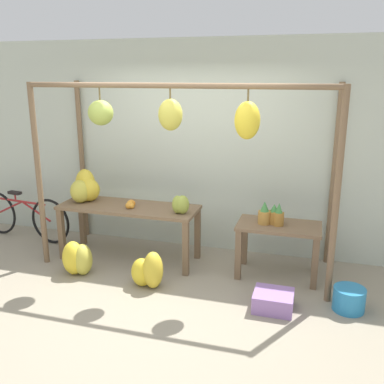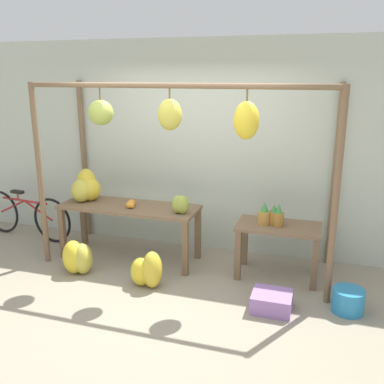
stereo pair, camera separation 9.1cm
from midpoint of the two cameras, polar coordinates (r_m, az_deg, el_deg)
ground_plane at (r=4.75m, az=-4.15°, el=-14.26°), size 20.00×20.00×0.00m
shop_wall_back at (r=5.76m, az=1.57°, el=5.95°), size 8.00×0.08×2.80m
stall_awning at (r=4.84m, az=-1.31°, el=7.34°), size 3.55×1.19×2.26m
display_table_main at (r=5.56m, az=-7.89°, el=-2.82°), size 1.79×0.62×0.72m
display_table_side at (r=5.16m, az=11.94°, el=-5.77°), size 0.97×0.54×0.65m
banana_pile_on_table at (r=5.82m, az=-13.49°, el=0.60°), size 0.44×0.47×0.42m
orange_pile at (r=5.47m, az=-7.65°, el=-1.55°), size 0.14×0.21×0.09m
pineapple_cluster at (r=5.07m, az=11.04°, el=-3.11°), size 0.30×0.19×0.27m
banana_pile_ground_left at (r=5.41m, az=-14.54°, el=-8.48°), size 0.47×0.39×0.42m
banana_pile_ground_right at (r=4.96m, az=-5.45°, el=-10.40°), size 0.42×0.30×0.44m
fruit_crate_white at (r=4.62m, az=11.15°, el=-14.13°), size 0.40×0.36×0.19m
blue_bucket at (r=4.78m, az=20.62°, el=-13.39°), size 0.32×0.32×0.24m
parked_bicycle at (r=6.75m, az=-20.91°, el=-2.86°), size 1.64×0.23×0.70m
papaya_pile at (r=5.13m, az=-1.05°, el=-1.69°), size 0.24×0.20×0.23m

